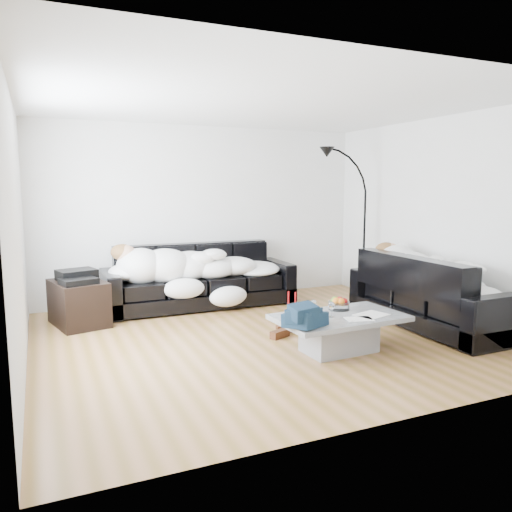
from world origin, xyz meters
name	(u,v)px	position (x,y,z in m)	size (l,w,h in m)	color
ground	(267,337)	(0.00, 0.00, 0.00)	(5.00, 5.00, 0.00)	olive
wall_back	(204,214)	(0.00, 2.25, 1.30)	(5.00, 0.02, 2.60)	silver
wall_left	(17,232)	(-2.50, 0.00, 1.30)	(0.02, 4.50, 2.60)	silver
wall_right	(440,218)	(2.50, 0.00, 1.30)	(0.02, 4.50, 2.60)	silver
ceiling	(267,103)	(0.00, 0.00, 2.60)	(5.00, 5.00, 0.00)	white
sofa_back	(200,276)	(-0.24, 1.76, 0.44)	(2.67, 0.92, 0.87)	black
sofa_right	(432,290)	(2.08, -0.36, 0.44)	(2.18, 0.93, 0.88)	black
sleeper_back	(201,262)	(-0.24, 1.71, 0.65)	(2.26, 0.78, 0.45)	white
sleeper_right	(433,274)	(2.08, -0.36, 0.65)	(1.87, 0.79, 0.46)	white
teal_cushion	(393,261)	(2.02, 0.31, 0.72)	(0.36, 0.30, 0.20)	#0F5369
coffee_table	(339,333)	(0.49, -0.75, 0.19)	(1.33, 0.77, 0.39)	#939699
fruit_bowl	(339,303)	(0.61, -0.54, 0.46)	(0.23, 0.23, 0.14)	white
wine_glass_a	(313,308)	(0.24, -0.63, 0.47)	(0.07, 0.07, 0.16)	white
wine_glass_b	(312,311)	(0.17, -0.73, 0.46)	(0.07, 0.07, 0.15)	white
wine_glass_c	(331,310)	(0.36, -0.78, 0.47)	(0.07, 0.07, 0.16)	white
candle_left	(289,304)	(0.00, -0.54, 0.51)	(0.05, 0.05, 0.25)	maroon
candle_right	(295,303)	(0.10, -0.50, 0.50)	(0.04, 0.04, 0.22)	maroon
newspaper_a	(371,315)	(0.79, -0.88, 0.39)	(0.33, 0.25, 0.01)	silver
newspaper_b	(359,319)	(0.58, -0.96, 0.39)	(0.27, 0.19, 0.01)	silver
navy_jacket	(305,309)	(-0.06, -0.99, 0.57)	(0.40, 0.33, 0.20)	black
shoes	(283,331)	(0.21, 0.00, 0.05)	(0.43, 0.31, 0.10)	#472311
av_cabinet	(79,303)	(-1.92, 1.41, 0.28)	(0.55, 0.80, 0.55)	black
stereo	(77,276)	(-1.92, 1.41, 0.62)	(0.44, 0.34, 0.13)	black
floor_lamp	(364,234)	(2.20, 1.23, 1.00)	(0.73, 0.29, 2.00)	black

